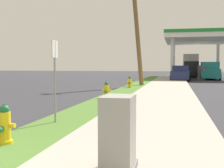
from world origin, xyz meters
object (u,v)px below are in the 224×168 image
object	(u,v)px
fire_hydrant_fourth	(142,78)
street_sign_post	(55,64)
truck_teal_on_apron	(209,71)
truck_black_at_far_bay	(191,66)
utility_cabinet	(118,136)
car_navy_by_near_pump	(181,74)
utility_pole_midground	(137,25)
fire_hydrant_second	(107,91)
truck_white_at_forecourt	(199,70)
fire_hydrant_third	(130,83)
fire_hydrant_nearest	(5,126)

from	to	relation	value
fire_hydrant_fourth	street_sign_post	bearing A→B (deg)	-90.05
street_sign_post	truck_teal_on_apron	world-z (taller)	street_sign_post
street_sign_post	truck_black_at_far_bay	world-z (taller)	truck_black_at_far_bay
street_sign_post	truck_black_at_far_bay	bearing A→B (deg)	82.02
utility_cabinet	car_navy_by_near_pump	size ratio (longest dim) A/B	0.23
utility_cabinet	truck_black_at_far_bay	distance (m)	38.84
fire_hydrant_fourth	utility_pole_midground	world-z (taller)	utility_pole_midground
fire_hydrant_second	truck_white_at_forecourt	distance (m)	34.38
truck_teal_on_apron	truck_white_at_forecourt	bearing A→B (deg)	91.52
truck_white_at_forecourt	utility_pole_midground	bearing A→B (deg)	-104.39
street_sign_post	car_navy_by_near_pump	world-z (taller)	street_sign_post
fire_hydrant_third	street_sign_post	distance (m)	12.68
fire_hydrant_nearest	fire_hydrant_fourth	bearing A→B (deg)	89.72
fire_hydrant_nearest	truck_teal_on_apron	bearing A→B (deg)	77.50
fire_hydrant_third	car_navy_by_near_pump	distance (m)	12.96
truck_white_at_forecourt	truck_black_at_far_bay	size ratio (longest dim) A/B	0.85
car_navy_by_near_pump	truck_teal_on_apron	size ratio (longest dim) A/B	0.85
fire_hydrant_third	truck_black_at_far_bay	bearing A→B (deg)	77.85
fire_hydrant_nearest	utility_pole_midground	distance (m)	18.11
fire_hydrant_third	truck_white_at_forecourt	size ratio (longest dim) A/B	0.14
fire_hydrant_nearest	utility_cabinet	world-z (taller)	utility_cabinet
utility_cabinet	car_navy_by_near_pump	bearing A→B (deg)	87.47
truck_white_at_forecourt	truck_teal_on_apron	distance (m)	11.38
fire_hydrant_second	car_navy_by_near_pump	bearing A→B (deg)	79.44
fire_hydrant_third	utility_pole_midground	world-z (taller)	utility_pole_midground
utility_pole_midground	utility_cabinet	distance (m)	19.19
fire_hydrant_second	fire_hydrant_nearest	bearing A→B (deg)	-90.56
truck_teal_on_apron	street_sign_post	bearing A→B (deg)	-103.27
utility_cabinet	truck_white_at_forecourt	xyz separation A→B (m)	(4.11, 43.05, 0.31)
utility_cabinet	fire_hydrant_nearest	bearing A→B (deg)	156.82
car_navy_by_near_pump	truck_black_at_far_bay	bearing A→B (deg)	82.16
fire_hydrant_third	truck_teal_on_apron	bearing A→B (deg)	67.17
fire_hydrant_nearest	fire_hydrant_second	world-z (taller)	same
fire_hydrant_third	car_navy_by_near_pump	size ratio (longest dim) A/B	0.16
fire_hydrant_fourth	utility_pole_midground	distance (m)	6.33
truck_white_at_forecourt	truck_black_at_far_bay	distance (m)	4.57
fire_hydrant_third	truck_white_at_forecourt	bearing A→B (deg)	76.86
utility_cabinet	street_sign_post	bearing A→B (deg)	125.14
street_sign_post	fire_hydrant_third	bearing A→B (deg)	89.75
fire_hydrant_second	fire_hydrant_fourth	bearing A→B (deg)	89.88
fire_hydrant_nearest	utility_cabinet	distance (m)	2.60
car_navy_by_near_pump	truck_white_at_forecourt	world-z (taller)	truck_white_at_forecourt
fire_hydrant_nearest	street_sign_post	size ratio (longest dim) A/B	0.35
fire_hydrant_nearest	fire_hydrant_second	bearing A→B (deg)	89.44
truck_white_at_forecourt	fire_hydrant_third	bearing A→B (deg)	-103.14
truck_black_at_far_bay	fire_hydrant_second	bearing A→B (deg)	-99.61
fire_hydrant_fourth	truck_white_at_forecourt	world-z (taller)	truck_white_at_forecourt
fire_hydrant_third	fire_hydrant_second	bearing A→B (deg)	-90.59
truck_white_at_forecourt	truck_teal_on_apron	size ratio (longest dim) A/B	1.00
street_sign_post	truck_white_at_forecourt	world-z (taller)	street_sign_post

